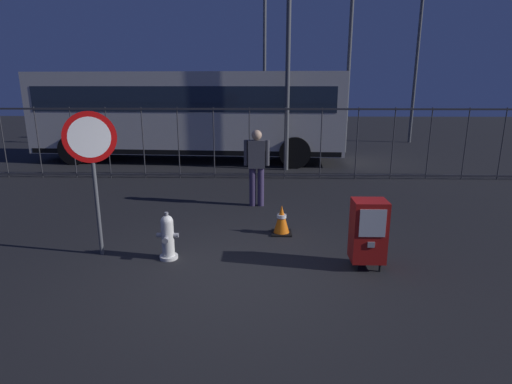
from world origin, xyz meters
TOP-DOWN VIEW (x-y plane):
  - ground_plane at (0.00, 0.00)m, footprint 60.00×60.00m
  - fire_hydrant at (-1.03, 0.56)m, footprint 0.33×0.31m
  - newspaper_box_primary at (1.93, 0.31)m, footprint 0.48×0.42m
  - stop_sign at (-2.12, 0.69)m, footprint 0.71×0.31m
  - pedestrian at (0.26, 3.45)m, footprint 0.55×0.22m
  - traffic_cone at (0.75, 1.69)m, footprint 0.36×0.36m
  - fence_barrier at (-0.00, 6.19)m, footprint 18.03×0.04m
  - bus_near at (-2.20, 9.19)m, footprint 10.64×3.30m
  - street_light_near_left at (7.15, 13.97)m, footprint 0.32×0.32m
  - street_light_near_right at (3.57, 10.95)m, footprint 0.32×0.32m
  - street_light_far_left at (0.39, 13.22)m, footprint 0.32×0.32m
  - street_light_far_right at (1.10, 7.42)m, footprint 0.32×0.32m

SIDE VIEW (x-z plane):
  - ground_plane at x=0.00m, z-range 0.00..0.00m
  - traffic_cone at x=0.75m, z-range -0.01..0.52m
  - fire_hydrant at x=-1.03m, z-range -0.02..0.72m
  - newspaper_box_primary at x=1.93m, z-range 0.06..1.08m
  - pedestrian at x=0.26m, z-range 0.11..1.78m
  - fence_barrier at x=0.00m, z-range 0.02..2.02m
  - stop_sign at x=-2.12m, z-range 0.49..2.72m
  - bus_near at x=-2.20m, z-range 0.21..3.21m
  - street_light_far_left at x=0.39m, z-range 0.55..7.26m
  - street_light_near_left at x=7.15m, z-range 0.56..7.77m
  - street_light_far_right at x=1.10m, z-range 0.57..8.07m
  - street_light_near_right at x=3.57m, z-range 0.58..8.82m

